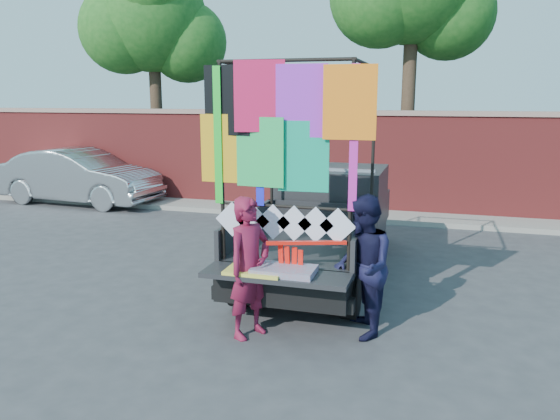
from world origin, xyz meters
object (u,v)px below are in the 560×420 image
(woman, at_px, (249,268))
(man, at_px, (362,267))
(sedan, at_px, (80,176))
(pickup_truck, at_px, (326,220))

(woman, xyz_separation_m, man, (1.33, 0.41, 0.01))
(sedan, xyz_separation_m, man, (8.79, -6.41, 0.13))
(pickup_truck, xyz_separation_m, man, (1.00, -2.61, 0.04))
(pickup_truck, xyz_separation_m, woman, (-0.33, -3.02, 0.03))
(sedan, distance_m, man, 10.88)
(man, bearing_deg, sedan, -145.07)
(woman, bearing_deg, man, -46.44)
(man, bearing_deg, woman, -91.86)
(pickup_truck, bearing_deg, sedan, 154.00)
(woman, height_order, man, man)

